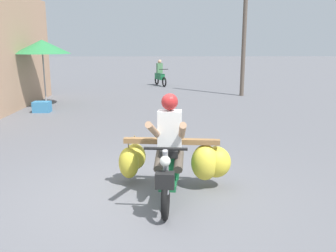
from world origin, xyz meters
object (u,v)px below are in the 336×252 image
at_px(motorbike_distant_ahead_left, 160,75).
at_px(produce_crate, 42,107).
at_px(market_umbrella_near_shop, 42,47).
at_px(utility_pole, 245,22).
at_px(motorbike_main_loaded, 177,159).

relative_size(motorbike_distant_ahead_left, produce_crate, 2.74).
height_order(market_umbrella_near_shop, utility_pole, utility_pole).
bearing_deg(motorbike_main_loaded, utility_pole, 72.90).
distance_m(produce_crate, utility_pole, 8.98).
distance_m(market_umbrella_near_shop, utility_pole, 8.29).
bearing_deg(motorbike_main_loaded, produce_crate, 121.93).
bearing_deg(market_umbrella_near_shop, motorbike_distant_ahead_left, 58.21).
xyz_separation_m(market_umbrella_near_shop, produce_crate, (0.21, -1.14, -1.97)).
xyz_separation_m(market_umbrella_near_shop, utility_pole, (7.77, 2.71, 0.99)).
bearing_deg(motorbike_distant_ahead_left, produce_crate, -116.70).
relative_size(market_umbrella_near_shop, produce_crate, 4.27).
height_order(market_umbrella_near_shop, produce_crate, market_umbrella_near_shop).
bearing_deg(utility_pole, motorbike_main_loaded, -107.10).
bearing_deg(market_umbrella_near_shop, produce_crate, -79.61).
distance_m(motorbike_distant_ahead_left, utility_pole, 5.96).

